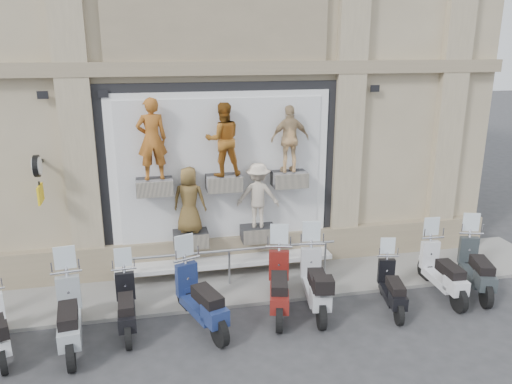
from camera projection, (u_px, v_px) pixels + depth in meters
ground at (247, 334)px, 9.60m from camera, size 90.00×90.00×0.00m
sidewalk at (229, 283)px, 11.56m from camera, size 16.00×2.20×0.08m
building at (198, 21)px, 14.45m from camera, size 14.00×8.60×12.00m
shop_vitrine at (224, 178)px, 11.51m from camera, size 5.60×0.83×4.30m
guard_rail at (229, 268)px, 11.34m from camera, size 5.06×0.10×0.93m
clock_sign_bracket at (38, 173)px, 10.31m from camera, size 0.10×0.80×1.02m
scooter_c at (68, 304)px, 8.99m from camera, size 0.85×2.16×1.71m
scooter_d at (126, 295)px, 9.55m from camera, size 0.62×1.84×1.48m
scooter_e at (200, 287)px, 9.61m from camera, size 1.28×2.19×1.71m
scooter_f at (279, 274)px, 10.18m from camera, size 1.10×2.16×1.69m
scooter_g at (316, 272)px, 10.28m from camera, size 0.95×2.17×1.71m
scooter_h at (393, 279)px, 10.34m from camera, size 0.85×1.76×1.38m
scooter_i at (444, 262)px, 10.86m from camera, size 0.68×2.00×1.61m
scooter_j at (478, 258)px, 11.04m from camera, size 1.15×2.10×1.63m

